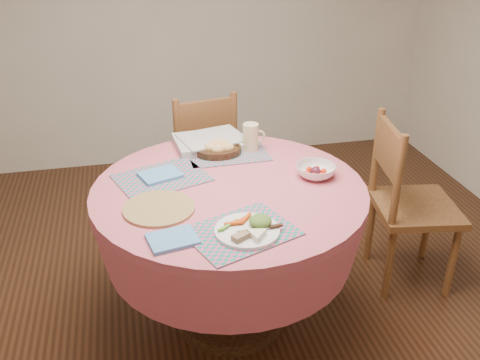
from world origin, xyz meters
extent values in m
plane|color=#331C0F|center=(0.00, 0.00, 0.00)|extent=(4.00, 4.00, 0.00)
cylinder|color=#C45B64|center=(0.00, 0.00, 0.73)|extent=(1.24, 1.24, 0.04)
cone|color=#C45B64|center=(0.00, 0.00, 0.56)|extent=(1.24, 1.24, 0.30)
cylinder|color=black|center=(0.00, 0.00, 0.22)|extent=(0.14, 0.14, 0.44)
cylinder|color=black|center=(0.00, 0.00, 0.03)|extent=(0.56, 0.56, 0.06)
cube|color=brown|center=(1.03, 0.12, 0.45)|extent=(0.48, 0.50, 0.04)
cylinder|color=brown|center=(1.17, -0.08, 0.22)|extent=(0.05, 0.05, 0.45)
cylinder|color=brown|center=(1.23, 0.27, 0.22)|extent=(0.05, 0.05, 0.45)
cylinder|color=brown|center=(0.84, -0.03, 0.22)|extent=(0.05, 0.05, 0.45)
cylinder|color=brown|center=(0.90, 0.32, 0.22)|extent=(0.05, 0.05, 0.45)
cylinder|color=brown|center=(0.82, -0.03, 0.69)|extent=(0.05, 0.05, 0.49)
cylinder|color=brown|center=(0.88, 0.33, 0.69)|extent=(0.05, 0.05, 0.49)
cube|color=brown|center=(0.85, 0.15, 0.79)|extent=(0.09, 0.36, 0.24)
cube|color=brown|center=(-0.01, 0.97, 0.44)|extent=(0.49, 0.48, 0.04)
cylinder|color=brown|center=(0.13, 1.16, 0.22)|extent=(0.05, 0.05, 0.44)
cylinder|color=brown|center=(-0.21, 1.10, 0.22)|extent=(0.05, 0.05, 0.44)
cylinder|color=brown|center=(0.19, 0.84, 0.22)|extent=(0.05, 0.05, 0.44)
cylinder|color=brown|center=(-0.15, 0.78, 0.22)|extent=(0.05, 0.05, 0.44)
cylinder|color=brown|center=(0.20, 0.82, 0.68)|extent=(0.05, 0.05, 0.48)
cylinder|color=brown|center=(-0.15, 0.76, 0.68)|extent=(0.05, 0.05, 0.48)
cube|color=brown|center=(0.02, 0.79, 0.78)|extent=(0.35, 0.09, 0.23)
cube|color=#168169|center=(-0.03, -0.38, 0.75)|extent=(0.48, 0.42, 0.01)
cube|color=#168169|center=(-0.29, 0.15, 0.75)|extent=(0.48, 0.42, 0.01)
cube|color=#168169|center=(0.06, 0.37, 0.75)|extent=(0.41, 0.31, 0.01)
cylinder|color=olive|center=(-0.32, -0.13, 0.76)|extent=(0.30, 0.30, 0.01)
cube|color=#5191D1|center=(-0.29, -0.38, 0.76)|extent=(0.20, 0.17, 0.01)
cube|color=#5191D1|center=(-0.29, 0.16, 0.76)|extent=(0.22, 0.19, 0.01)
cylinder|color=white|center=(-0.01, -0.39, 0.76)|extent=(0.25, 0.25, 0.01)
ellipsoid|color=#265C1F|center=(0.05, -0.40, 0.79)|extent=(0.12, 0.12, 0.04)
cylinder|color=#F2EBC2|center=(-0.02, -0.45, 0.78)|extent=(0.13, 0.13, 0.02)
cube|color=#86694D|center=(-0.07, -0.42, 0.78)|extent=(0.07, 0.06, 0.02)
cube|color=silver|center=(0.01, -0.42, 0.77)|extent=(0.15, 0.02, 0.00)
cylinder|color=black|center=(0.02, 0.35, 0.77)|extent=(0.23, 0.23, 0.03)
ellipsoid|color=#E4B874|center=(-0.02, 0.35, 0.81)|extent=(0.07, 0.06, 0.05)
ellipsoid|color=#E4B874|center=(0.04, 0.38, 0.81)|extent=(0.07, 0.06, 0.05)
ellipsoid|color=#E4B874|center=(0.06, 0.33, 0.81)|extent=(0.07, 0.06, 0.05)
ellipsoid|color=#E4B874|center=(0.01, 0.32, 0.81)|extent=(0.07, 0.06, 0.05)
ellipsoid|color=#E4B874|center=(0.02, 0.39, 0.81)|extent=(0.07, 0.06, 0.05)
cylinder|color=beige|center=(0.19, 0.37, 0.83)|extent=(0.08, 0.08, 0.14)
torus|color=beige|center=(0.23, 0.37, 0.83)|extent=(0.07, 0.01, 0.07)
imported|color=white|center=(0.41, 0.01, 0.78)|extent=(0.22, 0.22, 0.06)
sphere|color=red|center=(0.45, 0.01, 0.77)|extent=(0.03, 0.03, 0.03)
sphere|color=red|center=(0.43, 0.05, 0.77)|extent=(0.03, 0.03, 0.03)
sphere|color=red|center=(0.39, 0.05, 0.77)|extent=(0.03, 0.03, 0.03)
sphere|color=red|center=(0.37, 0.01, 0.77)|extent=(0.03, 0.03, 0.03)
sphere|color=red|center=(0.39, -0.02, 0.77)|extent=(0.03, 0.03, 0.03)
sphere|color=red|center=(0.43, -0.02, 0.77)|extent=(0.03, 0.03, 0.03)
sphere|color=#4E162A|center=(0.41, 0.01, 0.78)|extent=(0.05, 0.05, 0.05)
cube|color=silver|center=(-0.01, 0.48, 0.77)|extent=(0.36, 0.30, 0.03)
cube|color=silver|center=(0.01, 0.48, 0.80)|extent=(0.37, 0.32, 0.01)
camera|label=1|loc=(-0.41, -2.08, 1.87)|focal=40.00mm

